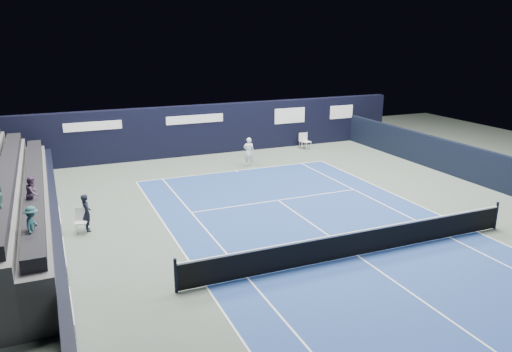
{
  "coord_description": "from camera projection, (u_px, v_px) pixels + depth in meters",
  "views": [
    {
      "loc": [
        -9.42,
        -13.15,
        7.48
      ],
      "look_at": [
        -1.11,
        6.39,
        1.3
      ],
      "focal_mm": 35.0,
      "sensor_mm": 36.0,
      "label": 1
    }
  ],
  "objects": [
    {
      "name": "tennis_player",
      "position": [
        249.0,
        152.0,
        28.58
      ],
      "size": [
        0.71,
        0.91,
        1.66
      ],
      "color": "white",
      "rests_on": "ground"
    },
    {
      "name": "line_judge",
      "position": [
        86.0,
        213.0,
        19.24
      ],
      "size": [
        0.44,
        0.59,
        1.49
      ],
      "primitive_type": "imported",
      "rotation": [
        0.0,
        0.0,
        1.74
      ],
      "color": "black",
      "rests_on": "ground"
    },
    {
      "name": "court_surface",
      "position": [
        358.0,
        256.0,
        17.25
      ],
      "size": [
        10.97,
        23.77,
        0.01
      ],
      "primitive_type": "cube",
      "color": "navy",
      "rests_on": "ground"
    },
    {
      "name": "folding_chair_back_a",
      "position": [
        302.0,
        138.0,
        33.17
      ],
      "size": [
        0.48,
        0.51,
        0.99
      ],
      "rotation": [
        0.0,
        0.0,
        -0.11
      ],
      "color": "silver",
      "rests_on": "ground"
    },
    {
      "name": "ground",
      "position": [
        328.0,
        235.0,
        19.01
      ],
      "size": [
        48.0,
        48.0,
        0.0
      ],
      "primitive_type": "plane",
      "color": "#4C5B50",
      "rests_on": "ground"
    },
    {
      "name": "folding_chair_back_b",
      "position": [
        306.0,
        140.0,
        32.76
      ],
      "size": [
        0.58,
        0.56,
        1.07
      ],
      "rotation": [
        0.0,
        0.0,
        0.26
      ],
      "color": "white",
      "rests_on": "ground"
    },
    {
      "name": "tennis_net",
      "position": [
        358.0,
        242.0,
        17.1
      ],
      "size": [
        12.9,
        0.1,
        1.1
      ],
      "color": "black",
      "rests_on": "ground"
    },
    {
      "name": "court_markings",
      "position": [
        358.0,
        256.0,
        17.24
      ],
      "size": [
        11.03,
        23.83,
        0.0
      ],
      "color": "white",
      "rests_on": "court_surface"
    },
    {
      "name": "enclosure_wall_right",
      "position": [
        461.0,
        161.0,
        26.25
      ],
      "size": [
        0.3,
        22.0,
        1.8
      ],
      "primitive_type": "cube",
      "color": "black",
      "rests_on": "ground"
    },
    {
      "name": "back_sponsor_wall",
      "position": [
        209.0,
        129.0,
        31.39
      ],
      "size": [
        26.0,
        0.63,
        3.1
      ],
      "color": "black",
      "rests_on": "ground"
    },
    {
      "name": "line_judge_chair",
      "position": [
        81.0,
        219.0,
        19.08
      ],
      "size": [
        0.53,
        0.52,
        0.99
      ],
      "rotation": [
        0.0,
        0.0,
        -0.26
      ],
      "color": "silver",
      "rests_on": "ground"
    },
    {
      "name": "side_barrier_left",
      "position": [
        56.0,
        221.0,
        18.79
      ],
      "size": [
        0.33,
        22.0,
        1.2
      ],
      "color": "black",
      "rests_on": "ground"
    }
  ]
}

